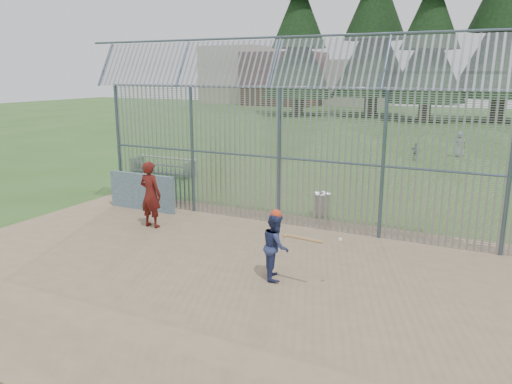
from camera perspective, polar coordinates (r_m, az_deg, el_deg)
The scene contains 12 objects.
ground at distance 12.02m, azimuth -4.29°, elevation -8.05°, with size 120.00×120.00×0.00m, color #2D511E.
dirt_infield at distance 11.63m, azimuth -5.56°, elevation -8.80°, with size 14.00×10.00×0.02m, color #756047.
dugout_wall at distance 16.66m, azimuth -12.89°, elevation 0.03°, with size 2.50×0.12×1.20m, color #38566B.
batter at distance 10.87m, azimuth 2.27°, elevation -6.20°, with size 0.71×0.55×1.46m, color navy.
onlooker at distance 14.67m, azimuth -11.96°, elevation -0.27°, with size 0.71×0.46×1.94m, color maroon.
bg_kid_standing at distance 28.62m, azimuth 22.28°, elevation 5.07°, with size 0.68×0.44×1.39m, color gray.
bg_kid_seated at distance 26.68m, azimuth 17.80°, elevation 4.38°, with size 0.54×0.23×0.92m, color slate.
batting_gear at distance 10.57m, azimuth 3.28°, elevation -3.37°, with size 1.58×0.35×0.55m.
trash_can at distance 15.75m, azimuth 7.50°, elevation -1.42°, with size 0.56×0.56×0.82m.
bleacher at distance 22.29m, azimuth -10.60°, elevation 2.96°, with size 3.00×0.95×0.72m.
backstop_fence at distance 13.76m, azimuth 9.48°, elevation 4.76°, with size 20.09×0.81×5.30m.
distant_buildings at distance 72.14m, azimuth 2.85°, elevation 12.90°, with size 26.50×10.50×8.00m.
Camera 1 is at (5.76, -9.58, 4.42)m, focal length 35.00 mm.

